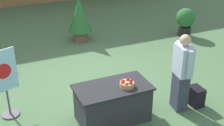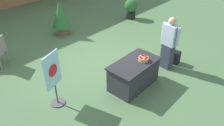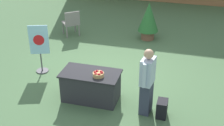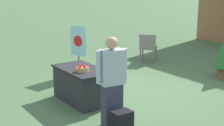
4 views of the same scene
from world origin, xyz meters
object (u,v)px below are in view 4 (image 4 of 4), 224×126
at_px(person_visitor, 112,82).
at_px(display_table, 82,85).
at_px(poster_board, 79,49).
at_px(backpack, 122,123).
at_px(patio_chair, 148,46).
at_px(apple_basket, 82,69).

bearing_deg(person_visitor, display_table, 0.00).
bearing_deg(poster_board, backpack, 51.95).
distance_m(backpack, patio_chair, 5.55).
bearing_deg(display_table, poster_board, 152.62).
relative_size(apple_basket, patio_chair, 0.28).
height_order(apple_basket, poster_board, poster_board).
xyz_separation_m(display_table, poster_board, (-1.85, 0.96, 0.40)).
distance_m(backpack, poster_board, 3.91).
height_order(apple_basket, patio_chair, patio_chair).
xyz_separation_m(apple_basket, backpack, (1.58, -0.14, -0.60)).
height_order(apple_basket, backpack, apple_basket).
bearing_deg(display_table, apple_basket, -26.00).
relative_size(display_table, apple_basket, 5.37).
distance_m(display_table, patio_chair, 4.25).
bearing_deg(backpack, poster_board, 161.68).
relative_size(person_visitor, patio_chair, 1.71).
distance_m(apple_basket, backpack, 1.69).
xyz_separation_m(display_table, apple_basket, (0.24, -0.12, 0.43)).
height_order(display_table, apple_basket, apple_basket).
bearing_deg(poster_board, person_visitor, 50.89).
bearing_deg(display_table, backpack, -8.01).
xyz_separation_m(backpack, patio_chair, (-3.84, 3.99, 0.34)).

